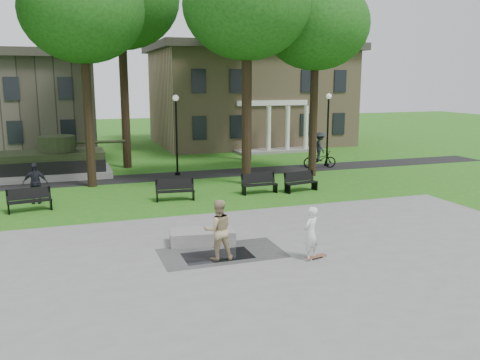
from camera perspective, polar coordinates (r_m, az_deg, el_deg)
The scene contains 23 objects.
ground at distance 18.85m, azimuth -0.62°, elevation -5.99°, with size 120.00×120.00×0.00m, color #1E6016.
plaza at distance 14.46m, azimuth 5.77°, elevation -11.44°, with size 22.00×16.00×0.02m, color gray.
footpath at distance 30.16m, azimuth -7.84°, elevation 0.42°, with size 44.00×2.60×0.01m, color black.
building_right at distance 45.87m, azimuth 1.00°, elevation 9.61°, with size 17.00×12.00×8.60m.
tree_1 at distance 27.83m, azimuth -17.28°, elevation 17.67°, with size 6.20×6.20×11.63m.
tree_2 at distance 27.45m, azimuth 0.74°, elevation 19.01°, with size 6.60×6.60×12.16m.
tree_3 at distance 30.06m, azimuth 8.53°, elevation 16.82°, with size 6.00×6.00×11.19m.
tree_4 at distance 33.65m, azimuth -13.28°, elevation 19.11°, with size 7.20×7.20×13.50m.
tree_5 at distance 35.97m, azimuth 0.95°, elevation 17.69°, with size 6.40×6.40×12.44m.
lamp_mid at distance 30.16m, azimuth -7.15°, elevation 5.79°, with size 0.36×0.36×4.73m.
lamp_right at distance 33.66m, azimuth 9.84°, elevation 6.26°, with size 0.36×0.36×4.73m.
tank_monument at distance 31.46m, azimuth -20.22°, elevation 1.85°, with size 7.45×3.40×2.40m.
puddle at distance 16.47m, azimuth -2.52°, elevation -8.49°, with size 2.20×1.20×0.00m, color black.
concrete_block at distance 17.67m, azimuth -4.26°, elevation -6.37°, with size 2.20×1.00×0.45m, color gray.
skateboard at distance 16.38m, azimuth 8.50°, elevation -8.59°, with size 0.78×0.20×0.07m, color brown.
skateboarder at distance 16.05m, azimuth 7.95°, elevation -5.93°, with size 0.62×0.41×1.70m, color silver.
friend_watching at distance 15.87m, azimuth -2.47°, elevation -5.60°, with size 0.93×0.73×1.92m, color tan.
pedestrian_walker at distance 24.99m, azimuth -22.01°, elevation -0.34°, with size 1.09×0.45×1.86m, color black.
cyclist at distance 33.02m, azimuth 8.96°, elevation 2.97°, with size 2.24×1.31×2.32m.
park_bench_0 at distance 23.66m, azimuth -22.54°, elevation -2.00°, with size 1.85×0.79×1.00m.
park_bench_1 at distance 24.01m, azimuth -7.34°, elevation -1.05°, with size 1.84×0.72×1.00m.
park_bench_2 at distance 25.32m, azimuth 2.16°, elevation -0.34°, with size 1.82×0.59×1.00m.
park_bench_3 at distance 25.96m, azimuth 6.82°, elevation -0.12°, with size 1.85×0.87×1.00m.
Camera 1 is at (-5.67, -17.10, 5.54)m, focal length 38.00 mm.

